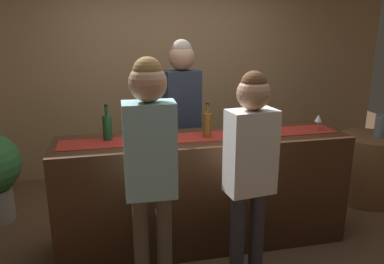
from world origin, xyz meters
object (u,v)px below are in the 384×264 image
object	(u,v)px
wine_bottle_green	(107,127)
wine_glass_near_customer	(141,127)
wine_bottle_amber	(207,124)
vase_on_side_table	(381,126)
wine_glass_mid_counter	(318,119)
bartender	(182,109)
customer_sipping	(250,161)
wine_bottle_clear	(171,127)
round_side_table	(366,168)
customer_browsing	(150,158)

from	to	relation	value
wine_bottle_green	wine_glass_near_customer	world-z (taller)	wine_bottle_green
wine_bottle_amber	vase_on_side_table	bearing A→B (deg)	11.76
wine_bottle_amber	wine_glass_mid_counter	xyz separation A→B (m)	(1.03, -0.00, -0.01)
vase_on_side_table	bartender	bearing A→B (deg)	175.58
wine_bottle_green	customer_sipping	world-z (taller)	customer_sipping
wine_bottle_clear	round_side_table	bearing A→B (deg)	11.79
wine_glass_near_customer	round_side_table	size ratio (longest dim) A/B	0.19
wine_bottle_green	wine_glass_mid_counter	distance (m)	1.86
wine_glass_mid_counter	customer_browsing	bearing A→B (deg)	-158.21
wine_bottle_green	round_side_table	xyz separation A→B (m)	(2.80, 0.38, -0.74)
wine_glass_near_customer	vase_on_side_table	size ratio (longest dim) A/B	0.60
customer_sipping	wine_bottle_clear	bearing A→B (deg)	118.98
wine_bottle_amber	round_side_table	xyz separation A→B (m)	(1.98, 0.47, -0.74)
wine_glass_near_customer	wine_glass_mid_counter	bearing A→B (deg)	-2.08
wine_bottle_clear	wine_glass_mid_counter	xyz separation A→B (m)	(1.35, 0.01, -0.01)
wine_glass_mid_counter	vase_on_side_table	xyz separation A→B (m)	(1.02, 0.43, -0.24)
wine_bottle_clear	customer_sipping	bearing A→B (deg)	-53.55
customer_browsing	wine_glass_near_customer	bearing A→B (deg)	91.21
wine_bottle_green	customer_sipping	xyz separation A→B (m)	(0.97, -0.73, -0.11)
bartender	vase_on_side_table	xyz separation A→B (m)	(2.15, -0.17, -0.26)
wine_glass_mid_counter	customer_sipping	world-z (taller)	customer_sipping
customer_browsing	wine_glass_mid_counter	bearing A→B (deg)	23.62
wine_bottle_amber	customer_sipping	xyz separation A→B (m)	(0.15, -0.63, -0.11)
round_side_table	wine_bottle_amber	bearing A→B (deg)	-166.57
wine_bottle_green	wine_bottle_clear	xyz separation A→B (m)	(0.51, -0.10, 0.00)
wine_bottle_clear	bartender	size ratio (longest dim) A/B	0.17
wine_bottle_green	wine_bottle_amber	xyz separation A→B (m)	(0.82, -0.10, 0.00)
round_side_table	bartender	bearing A→B (deg)	176.64
wine_glass_near_customer	wine_bottle_amber	bearing A→B (deg)	-5.96
wine_bottle_green	wine_glass_near_customer	bearing A→B (deg)	-8.28
wine_bottle_clear	customer_sipping	xyz separation A→B (m)	(0.46, -0.62, -0.11)
bartender	wine_bottle_clear	bearing A→B (deg)	62.05
wine_bottle_green	bartender	bearing A→B (deg)	34.48
wine_bottle_clear	customer_browsing	size ratio (longest dim) A/B	0.17
wine_glass_near_customer	round_side_table	world-z (taller)	wine_glass_near_customer
wine_glass_near_customer	wine_glass_mid_counter	world-z (taller)	same
customer_browsing	vase_on_side_table	world-z (taller)	customer_browsing
wine_glass_mid_counter	bartender	world-z (taller)	bartender
round_side_table	wine_glass_mid_counter	bearing A→B (deg)	-153.45
wine_glass_mid_counter	customer_browsing	xyz separation A→B (m)	(-1.59, -0.64, -0.02)
wine_bottle_green	customer_sipping	size ratio (longest dim) A/B	0.19
wine_glass_near_customer	vase_on_side_table	bearing A→B (deg)	8.10
wine_glass_mid_counter	customer_sipping	xyz separation A→B (m)	(-0.89, -0.63, -0.10)
customer_sipping	wine_glass_near_customer	bearing A→B (deg)	127.96
customer_sipping	vase_on_side_table	world-z (taller)	customer_sipping
wine_bottle_amber	wine_glass_mid_counter	size ratio (longest dim) A/B	2.10
wine_bottle_clear	vase_on_side_table	xyz separation A→B (m)	(2.37, 0.43, -0.25)
wine_glass_mid_counter	round_side_table	bearing A→B (deg)	26.55
wine_bottle_green	customer_browsing	bearing A→B (deg)	-70.12
wine_bottle_green	wine_bottle_amber	world-z (taller)	same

